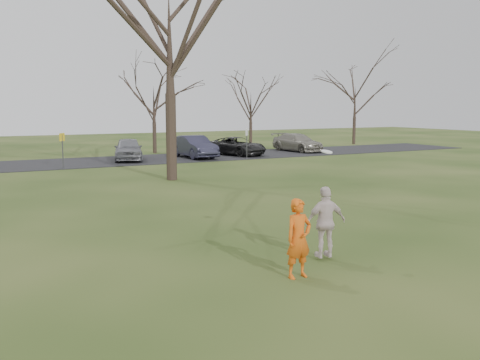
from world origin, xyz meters
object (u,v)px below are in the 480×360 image
Objects in this scene: car_5 at (194,147)px; catching_play at (326,222)px; player_defender at (299,238)px; big_tree at (169,34)px; car_4 at (128,149)px; car_7 at (298,142)px; car_6 at (237,146)px.

car_5 is 24.82m from catching_play.
player_defender is 16.66m from big_tree.
player_defender reaches higher than car_4.
car_7 is (17.31, 25.68, -0.11)m from player_defender.
car_6 is 26.36m from catching_play.
car_7 is (9.29, 1.02, -0.07)m from car_5.
car_7 is at bearing -10.73° from car_6.
car_6 is at bearing 15.28° from car_4.
car_5 is (4.56, -0.41, 0.02)m from car_4.
car_4 is at bearing 79.02° from player_defender.
player_defender is 25.30m from car_4.
big_tree is at bearing -148.56° from car_6.
big_tree is at bearing 76.32° from player_defender.
big_tree reaches higher than car_4.
player_defender is 27.58m from car_6.
catching_play is at bearing 27.86° from player_defender.
big_tree is (-0.62, -9.84, 6.21)m from car_4.
car_5 is at bearing 68.86° from player_defender.
car_5 is 3.55m from car_6.
player_defender is 0.39× the size of car_4.
catching_play is at bearing -108.03° from car_5.
car_5 reaches higher than car_7.
car_7 is 18.92m from big_tree.
catching_play is (-10.27, -24.28, 0.22)m from car_6.
car_7 is at bearing 52.88° from player_defender.
player_defender is at bearing -82.42° from car_4.
catching_play reaches higher than car_4.
catching_play is at bearing -129.91° from car_6.
car_5 is at bearing 61.22° from big_tree.
car_4 is 0.93× the size of car_6.
car_5 is 1.85× the size of catching_play.
car_4 is at bearing 172.65° from car_5.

